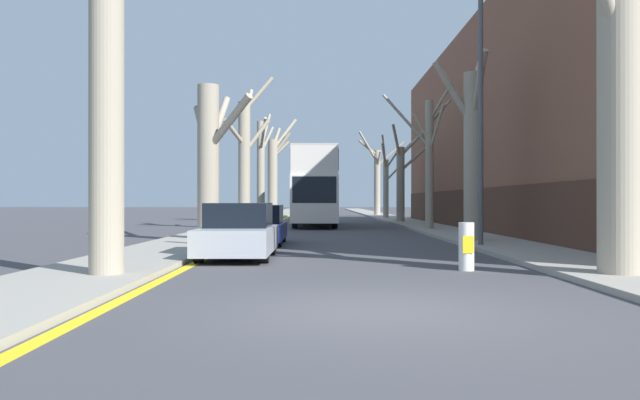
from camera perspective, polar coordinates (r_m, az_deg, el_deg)
name	(u,v)px	position (r m, az deg, el deg)	size (l,w,h in m)	color
ground_plane	(377,311)	(8.76, 5.26, -10.05)	(300.00, 300.00, 0.00)	#424247
sidewalk_left	(274,217)	(58.79, -4.20, -1.52)	(2.75, 120.00, 0.12)	gray
sidewalk_right	(388,217)	(58.93, 6.21, -1.51)	(2.75, 120.00, 0.12)	gray
building_facade_right	(570,127)	(34.03, 21.88, 6.25)	(10.08, 38.98, 10.57)	brown
kerb_line_stripe	(291,217)	(58.69, -2.69, -1.58)	(0.24, 120.00, 0.01)	yellow
street_tree_left_0	(107,61)	(12.87, -18.89, 11.96)	(3.07, 2.71, 9.33)	gray
street_tree_left_1	(213,157)	(23.85, -9.78, 3.86)	(2.63, 4.28, 5.89)	gray
street_tree_left_2	(248,157)	(34.35, -6.60, 3.93)	(2.59, 3.67, 8.40)	gray
street_tree_left_3	(264,167)	(45.70, -5.11, 3.05)	(1.20, 4.54, 8.08)	gray
street_tree_left_4	(277,173)	(56.38, -3.96, 2.49)	(2.65, 1.89, 9.10)	gray
street_tree_right_0	(622,77)	(13.53, 25.87, 10.07)	(3.37, 2.27, 9.12)	gray
street_tree_right_1	(476,149)	(23.30, 14.07, 4.57)	(2.22, 3.17, 6.94)	gray
street_tree_right_2	(432,157)	(32.55, 10.19, 3.90)	(3.68, 1.96, 7.47)	gray
street_tree_right_3	(406,176)	(43.75, 7.83, 2.19)	(3.22, 3.58, 6.83)	gray
street_tree_right_4	(389,183)	(53.18, 6.36, 1.54)	(1.97, 2.01, 7.03)	gray
street_tree_right_5	(380,177)	(63.51, 5.52, 2.07)	(4.85, 1.79, 8.52)	gray
double_decker_bus	(318,184)	(37.97, -0.17, 1.49)	(2.59, 11.24, 4.55)	silver
parked_car_0	(242,232)	(16.63, -7.18, -2.96)	(1.83, 4.03, 1.46)	#9EA3AD
parked_car_1	(262,226)	(22.02, -5.34, -2.35)	(1.79, 4.11, 1.38)	navy
lamp_post	(481,95)	(20.76, 14.51, 9.31)	(1.40, 0.20, 8.88)	#4C4F54
traffic_bollard	(470,247)	(13.96, 13.51, -4.16)	(0.33, 0.35, 1.05)	white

